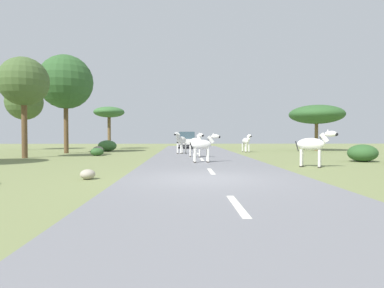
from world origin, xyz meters
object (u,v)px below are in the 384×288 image
(bush_4, at_px, (107,146))
(car_0, at_px, (186,141))
(tree_2, at_px, (24,102))
(tree_5, at_px, (317,115))
(rock_1, at_px, (88,174))
(rock_4, at_px, (98,150))
(tree_4, at_px, (66,82))
(zebra_2, at_px, (196,142))
(bush_2, at_px, (363,153))
(zebra_0, at_px, (181,140))
(tree_0, at_px, (109,113))
(zebra_4, at_px, (246,141))
(zebra_3, at_px, (203,145))
(bush_0, at_px, (97,152))
(rock_2, at_px, (109,149))
(zebra_1, at_px, (313,145))
(tree_6, at_px, (24,82))

(bush_4, bearing_deg, car_0, 41.14)
(tree_2, distance_m, tree_5, 27.78)
(rock_1, distance_m, rock_4, 14.28)
(tree_2, xyz_separation_m, tree_4, (6.29, -6.43, 0.91))
(tree_2, bearing_deg, zebra_2, -36.37)
(tree_5, relative_size, bush_2, 3.17)
(zebra_0, distance_m, tree_0, 12.43)
(zebra_4, xyz_separation_m, tree_0, (-12.88, 6.63, 2.81))
(bush_2, bearing_deg, zebra_3, -174.41)
(bush_4, bearing_deg, tree_5, 1.53)
(tree_0, xyz_separation_m, bush_0, (1.69, -11.21, -3.45))
(tree_4, xyz_separation_m, tree_5, (21.32, 3.66, -2.25))
(tree_0, bearing_deg, bush_4, -79.26)
(zebra_2, relative_size, rock_2, 2.83)
(rock_1, xyz_separation_m, rock_4, (-3.29, 13.90, 0.14))
(bush_0, height_order, bush_4, bush_4)
(car_0, bearing_deg, rock_2, 26.04)
(zebra_3, relative_size, bush_4, 0.96)
(zebra_4, xyz_separation_m, bush_2, (4.29, -10.06, -0.45))
(zebra_4, xyz_separation_m, rock_2, (-12.35, 3.99, -0.77))
(tree_0, bearing_deg, rock_2, -78.55)
(car_0, xyz_separation_m, bush_0, (-6.27, -12.55, -0.58))
(zebra_0, height_order, bush_2, zebra_0)
(zebra_3, height_order, tree_0, tree_0)
(zebra_0, height_order, zebra_1, zebra_0)
(rock_2, bearing_deg, bush_0, -82.30)
(tree_2, relative_size, tree_5, 1.31)
(tree_2, distance_m, bush_2, 29.54)
(tree_2, height_order, tree_5, tree_2)
(zebra_2, distance_m, rock_1, 10.58)
(car_0, bearing_deg, bush_4, 38.94)
(zebra_0, height_order, zebra_2, zebra_0)
(tree_2, xyz_separation_m, rock_1, (12.43, -21.80, -4.48))
(zebra_3, bearing_deg, bush_0, -139.33)
(tree_6, height_order, bush_4, tree_6)
(zebra_3, height_order, rock_4, zebra_3)
(zebra_1, height_order, car_0, car_0)
(tree_2, height_order, tree_6, tree_2)
(zebra_1, bearing_deg, rock_4, -101.85)
(zebra_3, xyz_separation_m, bush_0, (-6.92, 6.32, -0.65))
(car_0, distance_m, tree_0, 8.57)
(zebra_4, height_order, tree_2, tree_2)
(tree_5, bearing_deg, bush_0, -159.10)
(bush_4, distance_m, rock_4, 4.64)
(zebra_3, relative_size, tree_6, 0.25)
(tree_6, bearing_deg, zebra_2, -0.96)
(zebra_2, height_order, car_0, car_0)
(bush_2, bearing_deg, zebra_2, 160.02)
(bush_0, xyz_separation_m, bush_2, (15.48, -5.48, 0.19))
(bush_0, height_order, bush_2, bush_2)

